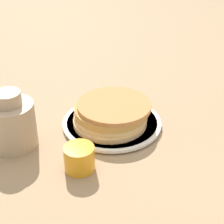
{
  "coord_description": "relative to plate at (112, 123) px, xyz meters",
  "views": [
    {
      "loc": [
        -0.79,
        0.02,
        0.52
      ],
      "look_at": [
        0.01,
        -0.02,
        0.04
      ],
      "focal_mm": 60.0,
      "sensor_mm": 36.0,
      "label": 1
    }
  ],
  "objects": [
    {
      "name": "pancake_stack",
      "position": [
        -0.0,
        0.0,
        0.03
      ],
      "size": [
        0.19,
        0.2,
        0.05
      ],
      "color": "#DBAE74",
      "rests_on": "plate"
    },
    {
      "name": "juice_glass",
      "position": [
        -0.17,
        0.08,
        0.02
      ],
      "size": [
        0.07,
        0.07,
        0.06
      ],
      "color": "orange",
      "rests_on": "ground_plane"
    },
    {
      "name": "ground_plane",
      "position": [
        -0.01,
        0.02,
        -0.01
      ],
      "size": [
        4.0,
        4.0,
        0.0
      ],
      "primitive_type": "plane",
      "color": "#9E7F5B"
    },
    {
      "name": "cream_jug",
      "position": [
        -0.07,
        0.23,
        0.05
      ],
      "size": [
        0.11,
        0.11,
        0.14
      ],
      "color": "tan",
      "rests_on": "ground_plane"
    },
    {
      "name": "plate",
      "position": [
        0.0,
        0.0,
        0.0
      ],
      "size": [
        0.25,
        0.25,
        0.01
      ],
      "color": "silver",
      "rests_on": "ground_plane"
    }
  ]
}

